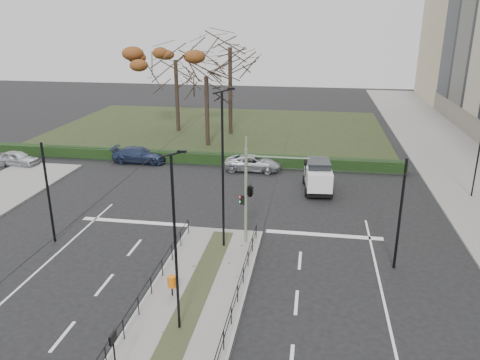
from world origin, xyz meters
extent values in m
plane|color=black|center=(0.00, 0.00, 0.00)|extent=(140.00, 140.00, 0.00)
cube|color=slate|center=(0.00, -2.50, 0.07)|extent=(4.40, 15.00, 0.14)
cube|color=slate|center=(18.00, 22.00, 0.07)|extent=(8.00, 90.00, 0.14)
cube|color=#242F17|center=(-6.00, 32.00, 0.05)|extent=(38.00, 26.00, 0.10)
cube|color=black|center=(-6.00, 18.60, 0.50)|extent=(38.00, 1.00, 1.00)
cylinder|color=black|center=(-2.05, 4.00, 0.59)|extent=(0.04, 0.04, 0.90)
cylinder|color=black|center=(2.05, 4.00, 0.59)|extent=(0.04, 0.04, 0.90)
cylinder|color=black|center=(-2.05, -2.60, 1.04)|extent=(0.04, 13.20, 0.04)
cylinder|color=black|center=(2.05, -2.60, 1.04)|extent=(0.04, 13.20, 0.04)
cylinder|color=black|center=(-9.60, 2.00, 3.00)|extent=(0.14, 0.14, 6.00)
cylinder|color=black|center=(9.60, 2.00, 3.00)|extent=(0.14, 0.14, 6.00)
cylinder|color=black|center=(0.00, 1.00, 5.50)|extent=(20.00, 0.02, 0.02)
cylinder|color=black|center=(0.00, 3.00, 5.50)|extent=(20.00, 0.02, 0.02)
cylinder|color=black|center=(-3.50, -2.00, 5.30)|extent=(0.02, 34.00, 0.02)
cylinder|color=black|center=(3.50, -2.00, 5.30)|extent=(0.02, 34.00, 0.02)
cylinder|color=gray|center=(1.50, 3.52, 2.94)|extent=(0.17, 0.17, 5.60)
cylinder|color=gray|center=(3.22, 3.52, 5.31)|extent=(3.45, 0.11, 0.11)
imported|color=black|center=(4.73, 3.52, 4.77)|extent=(0.19, 0.22, 0.97)
imported|color=black|center=(1.74, 3.52, 3.37)|extent=(0.84, 2.19, 0.86)
cube|color=black|center=(1.31, 3.52, 2.72)|extent=(0.24, 0.17, 0.54)
sphere|color=#FF0C0C|center=(1.20, 3.52, 2.89)|extent=(0.12, 0.12, 0.12)
sphere|color=#0CE533|center=(1.20, 3.52, 2.60)|extent=(0.12, 0.12, 0.12)
cylinder|color=black|center=(-1.06, -2.56, 0.39)|extent=(0.08, 0.08, 0.49)
cylinder|color=#C8600B|center=(-1.06, -2.56, 0.88)|extent=(0.39, 0.39, 0.54)
cylinder|color=black|center=(-1.50, -7.94, 1.03)|extent=(0.06, 0.06, 1.77)
cube|color=black|center=(-1.50, -7.94, 1.82)|extent=(0.09, 0.49, 0.37)
cube|color=beige|center=(-1.55, -7.94, 1.82)|extent=(0.02, 0.43, 0.31)
cylinder|color=black|center=(-0.05, -4.83, 3.91)|extent=(0.11, 0.11, 7.53)
cube|color=black|center=(0.37, -4.83, 7.82)|extent=(0.33, 0.13, 0.09)
cylinder|color=black|center=(0.34, 2.80, 4.51)|extent=(0.13, 0.13, 8.74)
cube|color=black|center=(0.84, 2.80, 9.04)|extent=(0.38, 0.15, 0.11)
cylinder|color=black|center=(16.67, 13.41, 3.78)|extent=(0.11, 0.11, 7.28)
imported|color=#B7BBBF|center=(-20.74, 15.32, 0.67)|extent=(4.06, 1.99, 1.33)
imported|color=#212D4D|center=(-10.41, 18.00, 0.71)|extent=(4.91, 2.05, 1.42)
imported|color=#B7BBBF|center=(0.06, 17.33, 0.66)|extent=(4.79, 2.25, 1.32)
cube|color=silver|center=(5.55, 13.22, 1.20)|extent=(2.17, 4.42, 1.39)
cube|color=black|center=(5.55, 13.22, 2.03)|extent=(1.85, 2.49, 0.65)
cube|color=black|center=(5.55, 13.22, 0.30)|extent=(2.21, 4.51, 0.18)
cylinder|color=black|center=(6.57, 11.90, 0.33)|extent=(0.28, 0.68, 0.66)
cylinder|color=black|center=(4.77, 11.74, 0.33)|extent=(0.28, 0.68, 0.66)
cylinder|color=black|center=(6.32, 14.71, 0.33)|extent=(0.28, 0.68, 0.66)
cylinder|color=black|center=(4.53, 14.55, 0.33)|extent=(0.28, 0.68, 0.66)
cylinder|color=black|center=(-10.42, 30.46, 4.07)|extent=(0.44, 0.44, 7.95)
ellipsoid|color=#512712|center=(-10.42, 30.46, 8.05)|extent=(9.11, 9.11, 4.99)
cylinder|color=black|center=(-4.21, 30.03, 4.79)|extent=(0.44, 0.44, 9.38)
cylinder|color=black|center=(-5.63, 24.74, 3.56)|extent=(0.44, 0.44, 6.92)
camera|label=1|loc=(5.09, -20.69, 12.40)|focal=35.00mm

